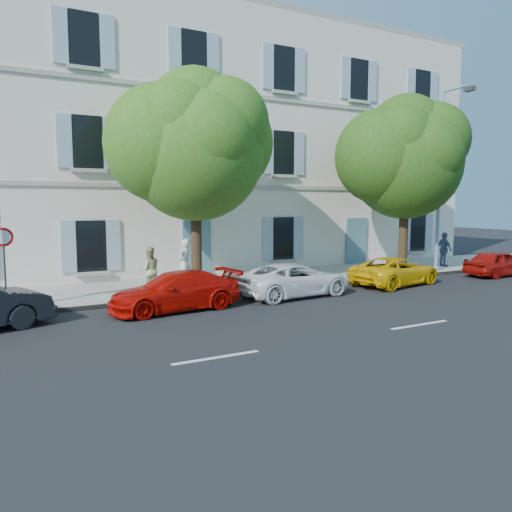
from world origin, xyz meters
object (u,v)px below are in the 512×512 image
car_yellow_supercar (395,271)px  street_lamp (443,170)px  tree_left (195,152)px  pedestrian_a (185,264)px  road_sign (4,251)px  pedestrian_c (444,250)px  car_white_coupe (294,280)px  car_red_hatchback (498,263)px  tree_right (406,164)px  car_red_coupe (175,291)px  pedestrian_b (149,270)px

car_yellow_supercar → street_lamp: street_lamp is taller
tree_left → pedestrian_a: size_ratio=4.21×
car_yellow_supercar → pedestrian_a: pedestrian_a is taller
road_sign → pedestrian_c: (19.29, 0.68, -0.90)m
car_white_coupe → tree_left: bearing=45.7°
car_white_coupe → car_red_hatchback: (10.65, -0.35, -0.00)m
car_white_coupe → tree_right: 8.43m
car_white_coupe → car_yellow_supercar: car_white_coupe is taller
car_yellow_supercar → street_lamp: size_ratio=0.50×
car_red_coupe → tree_right: bearing=95.1°
car_red_coupe → car_white_coupe: size_ratio=0.97×
car_red_coupe → pedestrian_c: 14.95m
pedestrian_b → pedestrian_a: bearing=-162.7°
tree_right → road_sign: 16.29m
tree_right → pedestrian_a: 10.85m
car_red_coupe → car_white_coupe: car_red_coupe is taller
car_yellow_supercar → car_red_hatchback: car_red_hatchback is taller
street_lamp → pedestrian_b: size_ratio=4.99×
tree_right → road_sign: bearing=-179.5°
road_sign → pedestrian_b: bearing=6.8°
pedestrian_a → pedestrian_b: pedestrian_a is taller
road_sign → tree_right: bearing=0.5°
tree_left → pedestrian_a: tree_left is taller
pedestrian_c → tree_left: bearing=99.3°
pedestrian_c → car_yellow_supercar: bearing=122.0°
car_white_coupe → tree_right: bearing=-80.0°
car_red_hatchback → pedestrian_c: (-0.39, 2.69, 0.41)m
car_yellow_supercar → pedestrian_c: 5.91m
tree_left → tree_right: (9.71, -0.50, -0.08)m
car_red_coupe → pedestrian_a: pedestrian_a is taller
car_red_coupe → car_yellow_supercar: (9.30, 0.28, -0.03)m
car_red_coupe → car_red_hatchback: size_ratio=1.19×
pedestrian_b → tree_left: bearing=-174.1°
car_red_coupe → pedestrian_a: (1.35, 2.80, 0.47)m
pedestrian_a → pedestrian_b: (-1.43, -0.36, -0.10)m
road_sign → pedestrian_c: bearing=2.0°
car_red_coupe → pedestrian_a: size_ratio=2.25×
tree_left → pedestrian_c: tree_left is taller
car_red_coupe → street_lamp: (13.24, 1.57, 4.15)m
tree_left → street_lamp: bearing=-4.8°
street_lamp → pedestrian_c: size_ratio=4.81×
tree_left → road_sign: 7.08m
car_yellow_supercar → car_white_coupe: bearing=79.6°
road_sign → car_red_hatchback: bearing=-5.8°
car_red_hatchback → tree_right: bearing=60.2°
car_red_hatchback → road_sign: 19.83m
tree_left → pedestrian_c: 13.63m
pedestrian_c → street_lamp: bearing=133.4°
pedestrian_a → pedestrian_b: bearing=-26.9°
car_white_coupe → pedestrian_a: 4.06m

